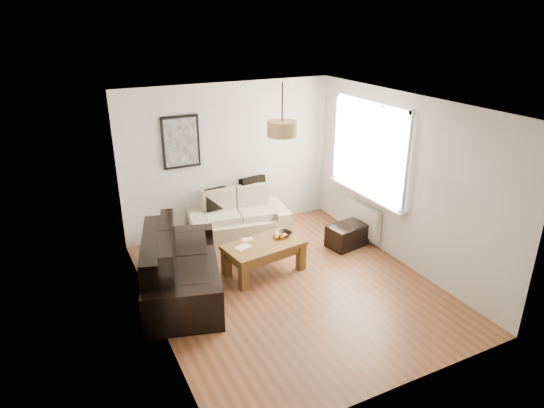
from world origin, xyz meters
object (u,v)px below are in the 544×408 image
loveseat_cream (238,216)px  sofa_leather (181,265)px  ottoman (347,235)px  coffee_table (264,258)px

loveseat_cream → sofa_leather: 1.86m
ottoman → sofa_leather: bearing=-176.6°
sofa_leather → ottoman: size_ratio=3.10×
sofa_leather → ottoman: (2.88, 0.17, -0.25)m
loveseat_cream → ottoman: loveseat_cream is taller
loveseat_cream → coffee_table: loveseat_cream is taller
loveseat_cream → ottoman: size_ratio=2.54×
sofa_leather → coffee_table: 1.27m
ottoman → loveseat_cream: bearing=144.3°
coffee_table → sofa_leather: bearing=180.0°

